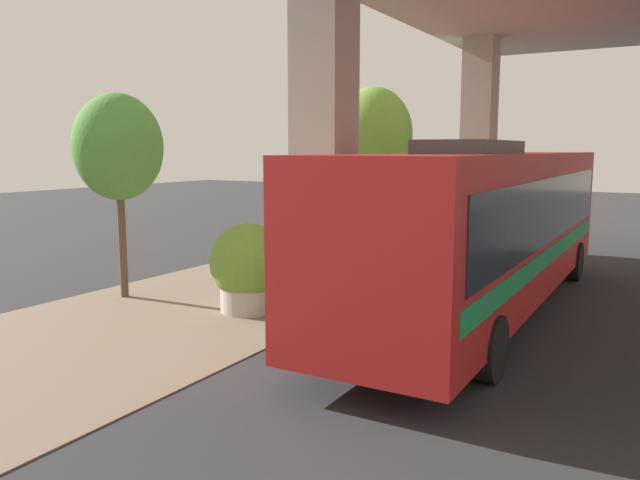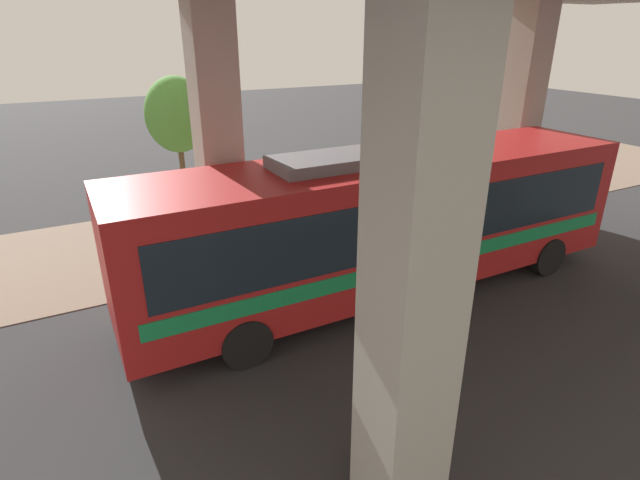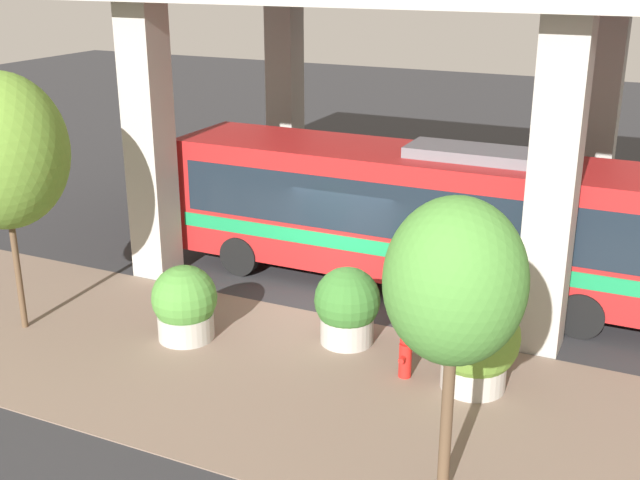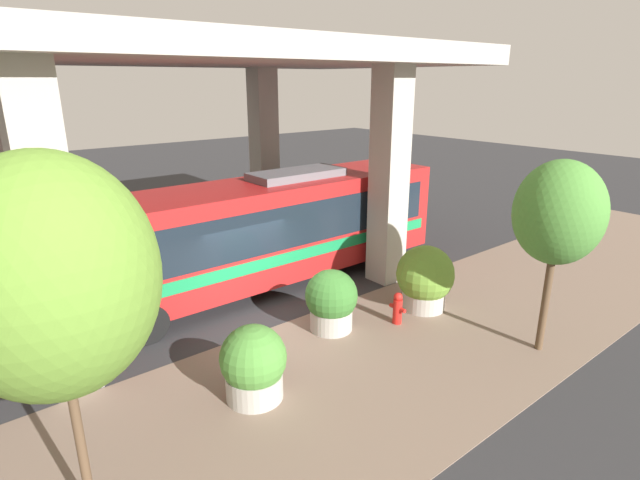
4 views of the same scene
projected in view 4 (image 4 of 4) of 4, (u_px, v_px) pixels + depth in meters
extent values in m
plane|color=#2D2D30|center=(273.00, 327.00, 13.13)|extent=(80.00, 80.00, 0.00)
cube|color=#7A6656|center=(350.00, 378.00, 10.92)|extent=(6.00, 40.00, 0.02)
cube|color=#ADA89E|center=(389.00, 178.00, 15.31)|extent=(0.90, 0.90, 6.65)
cube|color=#ADA89E|center=(51.00, 237.00, 9.64)|extent=(0.90, 0.90, 6.65)
cube|color=#ADA89E|center=(264.00, 153.00, 20.48)|extent=(0.90, 0.90, 6.65)
cube|color=#ADA89E|center=(186.00, 52.00, 13.94)|extent=(9.40, 17.45, 0.60)
cube|color=#B21E1E|center=(266.00, 229.00, 15.27)|extent=(2.57, 12.20, 2.84)
cube|color=#19232D|center=(265.00, 218.00, 15.17)|extent=(2.61, 11.22, 1.25)
cube|color=#198C4C|center=(266.00, 246.00, 15.45)|extent=(2.61, 11.59, 0.34)
cube|color=slate|center=(297.00, 174.00, 15.53)|extent=(1.29, 3.05, 0.24)
cylinder|color=black|center=(148.00, 324.00, 12.24)|extent=(0.28, 1.00, 1.00)
cylinder|color=black|center=(116.00, 293.00, 14.02)|extent=(0.28, 1.00, 1.00)
cylinder|color=black|center=(383.00, 254.00, 17.18)|extent=(0.28, 1.00, 1.00)
cylinder|color=black|center=(337.00, 237.00, 18.96)|extent=(0.28, 1.00, 1.00)
cylinder|color=red|center=(397.00, 312.00, 13.24)|extent=(0.25, 0.25, 0.70)
sphere|color=red|center=(398.00, 297.00, 13.10)|extent=(0.23, 0.23, 0.23)
cylinder|color=red|center=(403.00, 310.00, 13.07)|extent=(0.15, 0.11, 0.11)
cylinder|color=red|center=(393.00, 306.00, 13.34)|extent=(0.15, 0.11, 0.11)
cylinder|color=#ADA89E|center=(331.00, 319.00, 12.95)|extent=(1.10, 1.10, 0.59)
sphere|color=#38722D|center=(331.00, 296.00, 12.74)|extent=(1.36, 1.36, 1.36)
sphere|color=#BF334C|center=(331.00, 300.00, 12.98)|extent=(0.38, 0.38, 0.38)
cylinder|color=#ADA89E|center=(423.00, 299.00, 14.13)|extent=(1.20, 1.20, 0.61)
sphere|color=olive|center=(425.00, 274.00, 13.90)|extent=(1.62, 1.62, 1.62)
sphere|color=#BF334C|center=(423.00, 281.00, 14.17)|extent=(0.42, 0.42, 0.42)
cylinder|color=#ADA89E|center=(255.00, 386.00, 10.16)|extent=(1.16, 1.16, 0.56)
sphere|color=#4C8C38|center=(253.00, 358.00, 9.96)|extent=(1.35, 1.35, 1.35)
sphere|color=orange|center=(255.00, 362.00, 10.20)|extent=(0.41, 0.41, 0.41)
cylinder|color=brown|center=(79.00, 434.00, 6.92)|extent=(0.13, 0.13, 3.09)
ellipsoid|color=olive|center=(51.00, 277.00, 6.20)|extent=(2.66, 2.66, 3.19)
cylinder|color=brown|center=(546.00, 296.00, 11.65)|extent=(0.18, 0.18, 2.83)
ellipsoid|color=#4C8C38|center=(559.00, 213.00, 11.03)|extent=(1.97, 1.97, 2.37)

